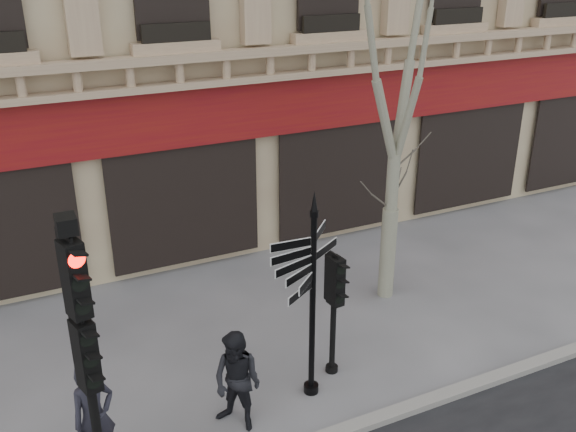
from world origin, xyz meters
name	(u,v)px	position (x,y,z in m)	size (l,w,h in m)	color
ground	(278,390)	(0.00, 0.00, 0.00)	(80.00, 80.00, 0.00)	#555559
fingerpost	(313,263)	(0.50, -0.28, 2.44)	(1.97, 1.97, 3.63)	black
traffic_signal_main	(81,326)	(-3.03, -0.75, 2.57)	(0.52, 0.42, 4.07)	black
traffic_signal_secondary	(334,293)	(1.08, 0.07, 1.58)	(0.40, 0.31, 2.26)	black
plane_tree	(403,37)	(3.43, 1.91, 5.39)	(2.89, 2.89, 7.68)	gray
pedestrian_a	(94,417)	(-3.02, -0.42, 0.87)	(0.63, 0.42, 1.74)	#20202A
pedestrian_b	(237,382)	(-0.91, -0.51, 0.84)	(0.81, 0.63, 1.67)	black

